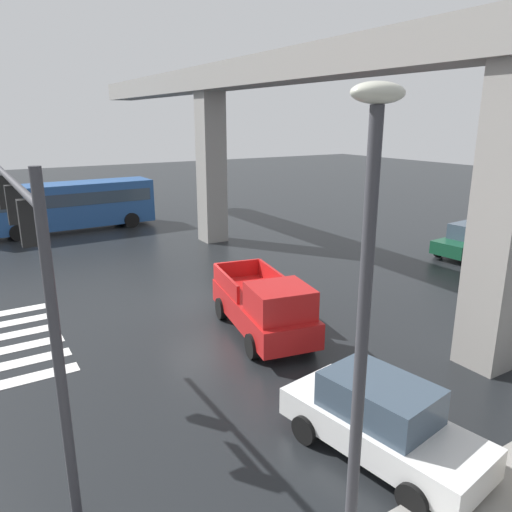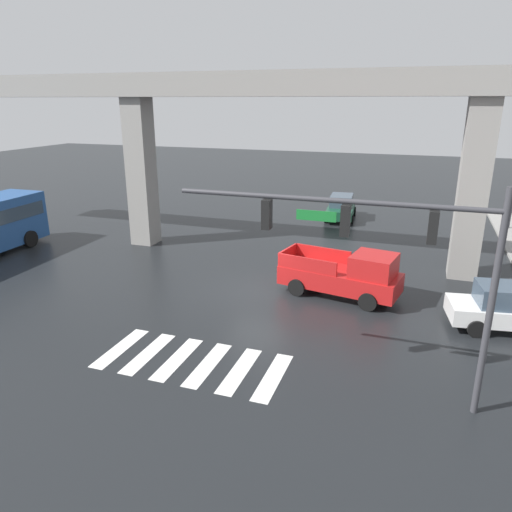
{
  "view_description": "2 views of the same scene",
  "coord_description": "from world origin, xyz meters",
  "px_view_note": "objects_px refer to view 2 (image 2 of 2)",
  "views": [
    {
      "loc": [
        16.12,
        -7.25,
        6.85
      ],
      "look_at": [
        1.63,
        1.63,
        2.04
      ],
      "focal_mm": 34.1,
      "sensor_mm": 36.0,
      "label": 1
    },
    {
      "loc": [
        6.45,
        -18.72,
        8.14
      ],
      "look_at": [
        0.19,
        -0.68,
        1.87
      ],
      "focal_mm": 33.49,
      "sensor_mm": 36.0,
      "label": 2
    }
  ],
  "objects_px": {
    "pickup_truck": "(346,275)",
    "sedan_white": "(510,308)",
    "sedan_dark_green": "(341,207)",
    "traffic_signal_mast": "(388,243)"
  },
  "relations": [
    {
      "from": "pickup_truck",
      "to": "sedan_white",
      "type": "distance_m",
      "value": 6.28
    },
    {
      "from": "sedan_dark_green",
      "to": "traffic_signal_mast",
      "type": "bearing_deg",
      "value": -77.85
    },
    {
      "from": "sedan_white",
      "to": "traffic_signal_mast",
      "type": "bearing_deg",
      "value": -126.1
    },
    {
      "from": "pickup_truck",
      "to": "traffic_signal_mast",
      "type": "distance_m",
      "value": 8.02
    },
    {
      "from": "pickup_truck",
      "to": "traffic_signal_mast",
      "type": "relative_size",
      "value": 0.62
    },
    {
      "from": "sedan_white",
      "to": "traffic_signal_mast",
      "type": "xyz_separation_m",
      "value": [
        -4.23,
        -5.8,
        3.71
      ]
    },
    {
      "from": "pickup_truck",
      "to": "traffic_signal_mast",
      "type": "xyz_separation_m",
      "value": [
        1.96,
        -6.91,
        3.57
      ]
    },
    {
      "from": "traffic_signal_mast",
      "to": "sedan_dark_green",
      "type": "bearing_deg",
      "value": 102.15
    },
    {
      "from": "pickup_truck",
      "to": "sedan_white",
      "type": "height_order",
      "value": "pickup_truck"
    },
    {
      "from": "sedan_dark_green",
      "to": "sedan_white",
      "type": "bearing_deg",
      "value": -60.14
    }
  ]
}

